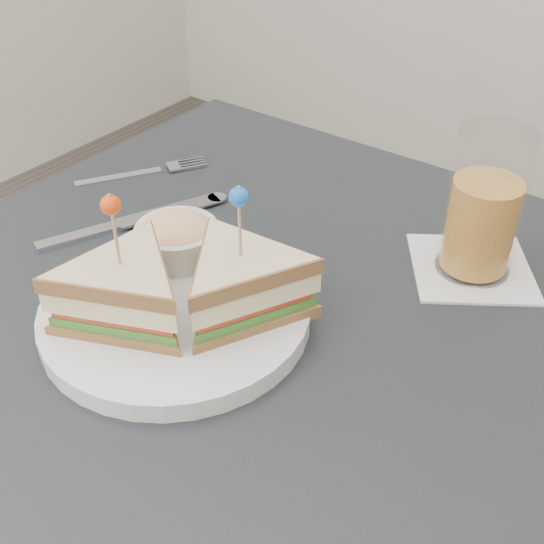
% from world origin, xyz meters
% --- Properties ---
extents(table, '(0.80, 0.80, 0.75)m').
position_xyz_m(table, '(0.00, 0.00, 0.67)').
color(table, black).
rests_on(table, ground).
extents(plate_meal, '(0.31, 0.29, 0.16)m').
position_xyz_m(plate_meal, '(-0.05, -0.06, 0.79)').
color(plate_meal, silver).
rests_on(plate_meal, table).
extents(cutlery_fork, '(0.11, 0.16, 0.01)m').
position_xyz_m(cutlery_fork, '(-0.30, 0.15, 0.75)').
color(cutlery_fork, white).
rests_on(cutlery_fork, table).
extents(cutlery_knife, '(0.12, 0.23, 0.01)m').
position_xyz_m(cutlery_knife, '(-0.23, 0.04, 0.75)').
color(cutlery_knife, silver).
rests_on(cutlery_knife, table).
extents(drink_set, '(0.18, 0.18, 0.16)m').
position_xyz_m(drink_set, '(0.14, 0.20, 0.82)').
color(drink_set, silver).
rests_on(drink_set, table).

